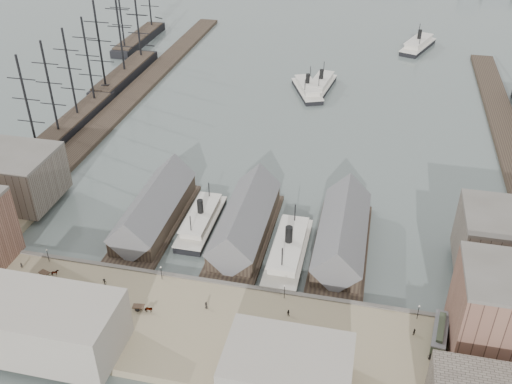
% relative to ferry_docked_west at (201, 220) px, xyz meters
% --- Properties ---
extents(ground, '(900.00, 900.00, 0.00)m').
position_rel_ferry_docked_west_xyz_m(ground, '(13.00, -18.28, -2.19)').
color(ground, '#4E5A57').
rests_on(ground, ground).
extents(quay, '(180.00, 30.00, 2.00)m').
position_rel_ferry_docked_west_xyz_m(quay, '(13.00, -38.28, -1.19)').
color(quay, '#87795B').
rests_on(quay, ground).
extents(seawall, '(180.00, 1.20, 2.30)m').
position_rel_ferry_docked_west_xyz_m(seawall, '(13.00, -23.48, -1.04)').
color(seawall, '#59544C').
rests_on(seawall, ground).
extents(west_wharf, '(10.00, 220.00, 1.60)m').
position_rel_ferry_docked_west_xyz_m(west_wharf, '(-55.00, 81.72, -1.39)').
color(west_wharf, '#2D231C').
rests_on(west_wharf, ground).
extents(east_wharf, '(10.00, 180.00, 1.60)m').
position_rel_ferry_docked_west_xyz_m(east_wharf, '(91.00, 71.72, -1.39)').
color(east_wharf, '#2D231C').
rests_on(east_wharf, ground).
extents(ferry_shed_west, '(14.00, 42.00, 12.60)m').
position_rel_ferry_docked_west_xyz_m(ferry_shed_west, '(-13.00, -1.40, 2.45)').
color(ferry_shed_west, '#2D231C').
rests_on(ferry_shed_west, ground).
extents(ferry_shed_center, '(14.00, 42.00, 12.60)m').
position_rel_ferry_docked_west_xyz_m(ferry_shed_center, '(13.00, -1.40, 2.45)').
color(ferry_shed_center, '#2D231C').
rests_on(ferry_shed_center, ground).
extents(ferry_shed_east, '(14.00, 42.00, 12.60)m').
position_rel_ferry_docked_west_xyz_m(ferry_shed_east, '(39.00, -1.40, 2.45)').
color(ferry_shed_east, '#2D231C').
rests_on(ferry_shed_east, ground).
extents(warehouse_west_back, '(26.00, 20.00, 14.00)m').
position_rel_ferry_docked_west_xyz_m(warehouse_west_back, '(-57.00, -0.28, 6.81)').
color(warehouse_west_back, '#60564C').
rests_on(warehouse_west_back, west_land).
extents(street_bldg_center, '(24.00, 16.00, 10.00)m').
position_rel_ferry_docked_west_xyz_m(street_bldg_center, '(33.00, -50.28, 4.81)').
color(street_bldg_center, gray).
rests_on(street_bldg_center, quay).
extents(street_bldg_west, '(30.00, 16.00, 12.00)m').
position_rel_ferry_docked_west_xyz_m(street_bldg_west, '(-17.00, -50.28, 5.81)').
color(street_bldg_west, gray).
rests_on(street_bldg_west, quay).
extents(lamp_post_far_w, '(0.44, 0.44, 3.92)m').
position_rel_ferry_docked_west_xyz_m(lamp_post_far_w, '(-32.00, -25.28, 2.52)').
color(lamp_post_far_w, black).
rests_on(lamp_post_far_w, quay).
extents(lamp_post_near_w, '(0.44, 0.44, 3.92)m').
position_rel_ferry_docked_west_xyz_m(lamp_post_near_w, '(-2.00, -25.28, 2.52)').
color(lamp_post_near_w, black).
rests_on(lamp_post_near_w, quay).
extents(lamp_post_near_e, '(0.44, 0.44, 3.92)m').
position_rel_ferry_docked_west_xyz_m(lamp_post_near_e, '(28.00, -25.28, 2.52)').
color(lamp_post_near_e, black).
rests_on(lamp_post_near_e, quay).
extents(lamp_post_far_e, '(0.44, 0.44, 3.92)m').
position_rel_ferry_docked_west_xyz_m(lamp_post_far_e, '(58.00, -25.28, 2.52)').
color(lamp_post_far_e, black).
rests_on(lamp_post_far_e, quay).
extents(ferry_docked_west, '(7.84, 26.15, 9.34)m').
position_rel_ferry_docked_west_xyz_m(ferry_docked_west, '(0.00, 0.00, 0.00)').
color(ferry_docked_west, black).
rests_on(ferry_docked_west, ground).
extents(ferry_docked_east, '(8.81, 29.37, 10.49)m').
position_rel_ferry_docked_west_xyz_m(ferry_docked_east, '(26.00, -8.34, 0.27)').
color(ferry_docked_east, black).
rests_on(ferry_docked_east, ground).
extents(ferry_open_near, '(16.87, 26.62, 9.15)m').
position_rel_ferry_docked_west_xyz_m(ferry_open_near, '(15.03, 100.40, -0.04)').
color(ferry_open_near, black).
rests_on(ferry_open_near, ground).
extents(ferry_open_mid, '(11.30, 27.04, 9.37)m').
position_rel_ferry_docked_west_xyz_m(ferry_open_mid, '(20.00, 106.22, 0.01)').
color(ferry_open_mid, black).
rests_on(ferry_open_mid, ground).
extents(ferry_open_far, '(18.62, 30.63, 10.50)m').
position_rel_ferry_docked_west_xyz_m(ferry_open_far, '(61.06, 168.85, 0.27)').
color(ferry_open_far, black).
rests_on(ferry_open_far, ground).
extents(sailing_ship_near, '(8.75, 60.27, 35.97)m').
position_rel_ferry_docked_west_xyz_m(sailing_ship_near, '(-65.06, 46.77, 0.45)').
color(sailing_ship_near, black).
rests_on(sailing_ship_near, ground).
extents(sailing_ship_mid, '(9.44, 54.54, 38.81)m').
position_rel_ferry_docked_west_xyz_m(sailing_ship_mid, '(-66.17, 99.61, 0.59)').
color(sailing_ship_mid, black).
rests_on(sailing_ship_mid, ground).
extents(sailing_ship_far, '(9.19, 51.06, 37.78)m').
position_rel_ferry_docked_west_xyz_m(sailing_ship_far, '(-79.43, 147.85, 0.54)').
color(sailing_ship_far, black).
rests_on(sailing_ship_far, ground).
extents(tram, '(4.44, 11.49, 3.98)m').
position_rel_ferry_docked_west_xyz_m(tram, '(62.22, -31.31, 1.85)').
color(tram, black).
rests_on(tram, quay).
extents(horse_cart_left, '(4.87, 2.73, 1.67)m').
position_rel_ferry_docked_west_xyz_m(horse_cart_left, '(-28.38, -29.84, 0.65)').
color(horse_cart_left, black).
rests_on(horse_cart_left, quay).
extents(horse_cart_center, '(5.01, 1.87, 1.68)m').
position_rel_ferry_docked_west_xyz_m(horse_cart_center, '(-1.58, -36.49, 0.65)').
color(horse_cart_center, black).
rests_on(horse_cart_center, quay).
extents(horse_cart_right, '(4.64, 1.76, 1.58)m').
position_rel_ferry_docked_west_xyz_m(horse_cart_right, '(36.64, -42.14, 0.62)').
color(horse_cart_right, black).
rests_on(horse_cart_right, quay).
extents(pedestrian_0, '(0.75, 0.72, 1.66)m').
position_rel_ferry_docked_west_xyz_m(pedestrian_0, '(-37.24, -29.04, 0.64)').
color(pedestrian_0, black).
rests_on(pedestrian_0, quay).
extents(pedestrian_1, '(1.08, 1.12, 1.82)m').
position_rel_ferry_docked_west_xyz_m(pedestrian_1, '(-24.82, -37.50, 0.72)').
color(pedestrian_1, black).
rests_on(pedestrian_1, quay).
extents(pedestrian_2, '(1.14, 0.68, 1.73)m').
position_rel_ferry_docked_west_xyz_m(pedestrian_2, '(-14.65, -30.14, 0.68)').
color(pedestrian_2, black).
rests_on(pedestrian_2, quay).
extents(pedestrian_3, '(1.15, 0.85, 1.81)m').
position_rel_ferry_docked_west_xyz_m(pedestrian_3, '(-5.74, -45.26, 0.72)').
color(pedestrian_3, black).
rests_on(pedestrian_3, quay).
extents(pedestrian_4, '(1.01, 1.04, 1.80)m').
position_rel_ferry_docked_west_xyz_m(pedestrian_4, '(11.35, -32.41, 0.71)').
color(pedestrian_4, black).
rests_on(pedestrian_4, quay).
extents(pedestrian_5, '(0.69, 0.57, 1.63)m').
position_rel_ferry_docked_west_xyz_m(pedestrian_5, '(22.61, -40.97, 0.63)').
color(pedestrian_5, black).
rests_on(pedestrian_5, quay).
extents(pedestrian_6, '(0.99, 0.92, 1.62)m').
position_rel_ferry_docked_west_xyz_m(pedestrian_6, '(29.90, -30.59, 0.62)').
color(pedestrian_6, black).
rests_on(pedestrian_6, quay).
extents(pedestrian_7, '(1.36, 1.19, 1.83)m').
position_rel_ferry_docked_west_xyz_m(pedestrian_7, '(35.05, -39.07, 0.73)').
color(pedestrian_7, black).
rests_on(pedestrian_7, quay).
extents(pedestrian_8, '(0.92, 1.08, 1.74)m').
position_rel_ferry_docked_west_xyz_m(pedestrian_8, '(57.25, -30.37, 0.68)').
color(pedestrian_8, black).
rests_on(pedestrian_8, quay).
extents(pedestrian_9, '(0.83, 0.60, 1.59)m').
position_rel_ferry_docked_west_xyz_m(pedestrian_9, '(60.30, -36.56, 0.61)').
color(pedestrian_9, black).
rests_on(pedestrian_9, quay).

